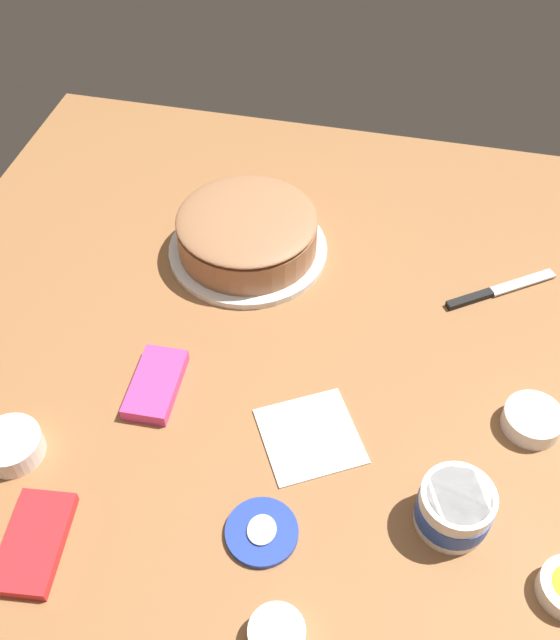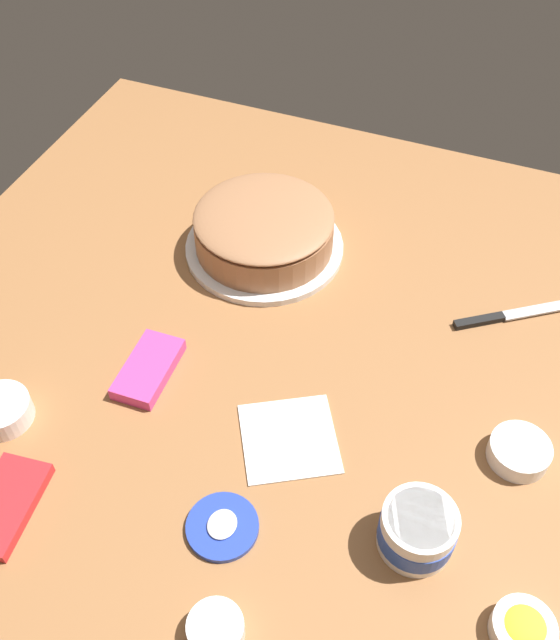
{
  "view_description": "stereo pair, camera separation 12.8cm",
  "coord_description": "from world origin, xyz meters",
  "px_view_note": "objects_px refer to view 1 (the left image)",
  "views": [
    {
      "loc": [
        0.72,
        0.13,
        0.99
      ],
      "look_at": [
        -0.1,
        -0.06,
        0.04
      ],
      "focal_mm": 40.36,
      "sensor_mm": 36.0,
      "label": 1
    },
    {
      "loc": [
        0.68,
        0.25,
        0.99
      ],
      "look_at": [
        -0.1,
        -0.06,
        0.04
      ],
      "focal_mm": 40.36,
      "sensor_mm": 36.0,
      "label": 2
    }
  ],
  "objects_px": {
    "sprinkle_bowl_rainbow": "(533,419)",
    "candy_box_lower": "(34,542)",
    "spreading_knife": "(492,292)",
    "frosted_cake": "(247,234)",
    "sprinkle_bowl_pink": "(11,446)",
    "frosting_tub_lid": "(259,531)",
    "candy_box_upper": "(156,384)",
    "paper_napkin": "(310,435)",
    "sprinkle_bowl_blue": "(277,634)",
    "frosting_tub": "(455,508)"
  },
  "relations": [
    {
      "from": "sprinkle_bowl_rainbow",
      "to": "candy_box_lower",
      "type": "bearing_deg",
      "value": -62.23
    },
    {
      "from": "spreading_knife",
      "to": "sprinkle_bowl_rainbow",
      "type": "bearing_deg",
      "value": 13.88
    },
    {
      "from": "frosted_cake",
      "to": "sprinkle_bowl_pink",
      "type": "xyz_separation_m",
      "value": [
        0.53,
        -0.25,
        -0.03
      ]
    },
    {
      "from": "sprinkle_bowl_rainbow",
      "to": "candy_box_lower",
      "type": "relative_size",
      "value": 0.62
    },
    {
      "from": "frosting_tub_lid",
      "to": "candy_box_upper",
      "type": "bearing_deg",
      "value": -132.71
    },
    {
      "from": "frosted_cake",
      "to": "sprinkle_bowl_pink",
      "type": "distance_m",
      "value": 0.59
    },
    {
      "from": "sprinkle_bowl_rainbow",
      "to": "paper_napkin",
      "type": "xyz_separation_m",
      "value": [
        0.1,
        -0.35,
        -0.01
      ]
    },
    {
      "from": "sprinkle_bowl_blue",
      "to": "paper_napkin",
      "type": "height_order",
      "value": "sprinkle_bowl_blue"
    },
    {
      "from": "spreading_knife",
      "to": "candy_box_lower",
      "type": "distance_m",
      "value": 0.91
    },
    {
      "from": "sprinkle_bowl_pink",
      "to": "candy_box_lower",
      "type": "height_order",
      "value": "sprinkle_bowl_pink"
    },
    {
      "from": "frosted_cake",
      "to": "candy_box_upper",
      "type": "relative_size",
      "value": 2.2
    },
    {
      "from": "candy_box_lower",
      "to": "candy_box_upper",
      "type": "relative_size",
      "value": 1.07
    },
    {
      "from": "sprinkle_bowl_blue",
      "to": "frosting_tub",
      "type": "bearing_deg",
      "value": 136.1
    },
    {
      "from": "frosting_tub",
      "to": "sprinkle_bowl_blue",
      "type": "bearing_deg",
      "value": -43.9
    },
    {
      "from": "sprinkle_bowl_pink",
      "to": "candy_box_upper",
      "type": "height_order",
      "value": "sprinkle_bowl_pink"
    },
    {
      "from": "frosting_tub_lid",
      "to": "paper_napkin",
      "type": "distance_m",
      "value": 0.18
    },
    {
      "from": "spreading_knife",
      "to": "sprinkle_bowl_blue",
      "type": "distance_m",
      "value": 0.75
    },
    {
      "from": "spreading_knife",
      "to": "paper_napkin",
      "type": "distance_m",
      "value": 0.47
    },
    {
      "from": "sprinkle_bowl_blue",
      "to": "sprinkle_bowl_rainbow",
      "type": "height_order",
      "value": "same"
    },
    {
      "from": "frosting_tub",
      "to": "candy_box_lower",
      "type": "relative_size",
      "value": 0.71
    },
    {
      "from": "frosted_cake",
      "to": "candy_box_lower",
      "type": "distance_m",
      "value": 0.68
    },
    {
      "from": "sprinkle_bowl_blue",
      "to": "sprinkle_bowl_rainbow",
      "type": "xyz_separation_m",
      "value": [
        -0.42,
        0.33,
        0.0
      ]
    },
    {
      "from": "sprinkle_bowl_pink",
      "to": "paper_napkin",
      "type": "bearing_deg",
      "value": 106.28
    },
    {
      "from": "frosted_cake",
      "to": "frosting_tub_lid",
      "type": "height_order",
      "value": "frosted_cake"
    },
    {
      "from": "candy_box_upper",
      "to": "frosted_cake",
      "type": "bearing_deg",
      "value": 167.4
    },
    {
      "from": "frosting_tub",
      "to": "candy_box_lower",
      "type": "bearing_deg",
      "value": -73.63
    },
    {
      "from": "frosted_cake",
      "to": "candy_box_lower",
      "type": "height_order",
      "value": "frosted_cake"
    },
    {
      "from": "frosted_cake",
      "to": "sprinkle_bowl_rainbow",
      "type": "xyz_separation_m",
      "value": [
        0.3,
        0.55,
        -0.03
      ]
    },
    {
      "from": "frosted_cake",
      "to": "spreading_knife",
      "type": "bearing_deg",
      "value": 88.59
    },
    {
      "from": "frosting_tub_lid",
      "to": "sprinkle_bowl_pink",
      "type": "relative_size",
      "value": 1.09
    },
    {
      "from": "sprinkle_bowl_pink",
      "to": "candy_box_lower",
      "type": "distance_m",
      "value": 0.17
    },
    {
      "from": "frosted_cake",
      "to": "candy_box_upper",
      "type": "bearing_deg",
      "value": -10.57
    },
    {
      "from": "frosted_cake",
      "to": "paper_napkin",
      "type": "relative_size",
      "value": 2.11
    },
    {
      "from": "spreading_knife",
      "to": "frosting_tub",
      "type": "bearing_deg",
      "value": -5.38
    },
    {
      "from": "frosting_tub",
      "to": "paper_napkin",
      "type": "xyz_separation_m",
      "value": [
        -0.1,
        -0.23,
        -0.04
      ]
    },
    {
      "from": "frosting_tub_lid",
      "to": "spreading_knife",
      "type": "relative_size",
      "value": 0.52
    },
    {
      "from": "frosting_tub_lid",
      "to": "sprinkle_bowl_blue",
      "type": "bearing_deg",
      "value": 22.78
    },
    {
      "from": "frosting_tub_lid",
      "to": "sprinkle_bowl_blue",
      "type": "distance_m",
      "value": 0.15
    },
    {
      "from": "frosting_tub_lid",
      "to": "sprinkle_bowl_rainbow",
      "type": "bearing_deg",
      "value": 125.67
    },
    {
      "from": "candy_box_lower",
      "to": "candy_box_upper",
      "type": "bearing_deg",
      "value": 158.9
    },
    {
      "from": "frosting_tub_lid",
      "to": "paper_napkin",
      "type": "relative_size",
      "value": 0.72
    },
    {
      "from": "sprinkle_bowl_pink",
      "to": "candy_box_lower",
      "type": "xyz_separation_m",
      "value": [
        0.14,
        0.1,
        -0.01
      ]
    },
    {
      "from": "frosting_tub",
      "to": "sprinkle_bowl_blue",
      "type": "relative_size",
      "value": 1.45
    },
    {
      "from": "sprinkle_bowl_blue",
      "to": "sprinkle_bowl_rainbow",
      "type": "bearing_deg",
      "value": 141.76
    },
    {
      "from": "spreading_knife",
      "to": "sprinkle_bowl_rainbow",
      "type": "distance_m",
      "value": 0.3
    },
    {
      "from": "frosting_tub_lid",
      "to": "candy_box_upper",
      "type": "distance_m",
      "value": 0.32
    },
    {
      "from": "frosted_cake",
      "to": "spreading_knife",
      "type": "distance_m",
      "value": 0.48
    },
    {
      "from": "frosting_tub",
      "to": "candy_box_lower",
      "type": "xyz_separation_m",
      "value": [
        0.17,
        -0.58,
        -0.03
      ]
    },
    {
      "from": "frosted_cake",
      "to": "paper_napkin",
      "type": "height_order",
      "value": "frosted_cake"
    },
    {
      "from": "spreading_knife",
      "to": "sprinkle_bowl_pink",
      "type": "distance_m",
      "value": 0.89
    }
  ]
}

